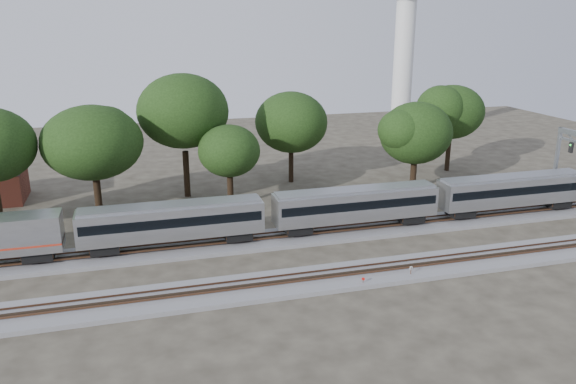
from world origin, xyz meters
The scene contains 13 objects.
ground centered at (0.00, 0.00, 0.00)m, with size 160.00×160.00×0.00m, color #383328.
track_far centered at (0.00, 6.00, 0.21)m, with size 160.00×5.00×0.73m.
track_near centered at (0.00, -4.00, 0.21)m, with size 160.00×5.00×0.73m.
train centered at (7.61, 6.00, 3.21)m, with size 90.58×3.12×4.60m.
switch_stand_red centered at (3.34, -5.94, 0.56)m, with size 0.26×0.14×0.87m.
switch_stand_white centered at (7.99, -5.49, 0.73)m, with size 0.35×0.15×1.14m.
switch_lever centered at (8.19, -5.72, 0.15)m, with size 0.50×0.30×0.30m, color #512D19.
tree_2 centered at (-18.69, 18.64, 8.58)m, with size 8.74×8.74×12.32m.
tree_3 centered at (-8.22, 23.67, 10.85)m, with size 11.04×11.04×15.56m.
tree_4 centered at (-3.62, 18.28, 6.79)m, with size 6.92×6.92×9.76m.
tree_5 centered at (6.28, 26.47, 8.32)m, with size 8.47×8.47×11.95m.
tree_6 centered at (20.74, 18.61, 7.55)m, with size 7.70×7.70×10.85m.
tree_7 centered at (30.33, 26.14, 8.70)m, with size 8.86×8.86×12.49m.
Camera 1 is at (-14.22, -45.40, 21.52)m, focal length 35.00 mm.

